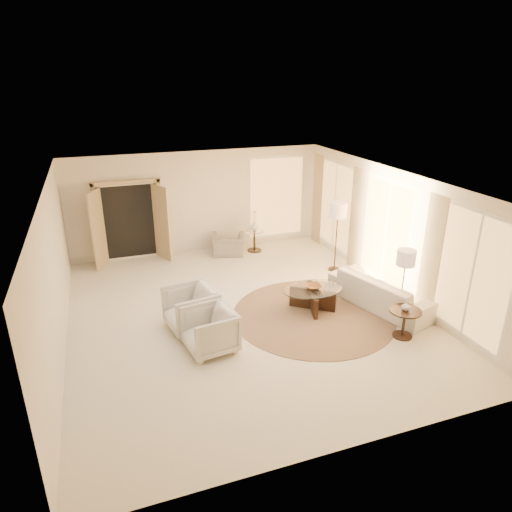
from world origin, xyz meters
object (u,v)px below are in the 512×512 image
object	(u,v)px
armchair_right	(210,329)
side_vase	(254,226)
floor_lamp_far	(406,261)
end_vase	(406,306)
coffee_table	(313,296)
floor_lamp_near	(338,213)
end_table	(404,318)
sofa	(382,291)
bowl	(313,287)
side_table	(254,239)
accent_chair	(228,241)
armchair_left	(191,307)

from	to	relation	value
armchair_right	side_vase	xyz separation A→B (m)	(2.42, 4.48, 0.29)
floor_lamp_far	side_vase	xyz separation A→B (m)	(-1.48, 4.69, -0.57)
end_vase	coffee_table	bearing A→B (deg)	125.87
armchair_right	floor_lamp_near	xyz separation A→B (m)	(3.91, 2.50, 1.07)
coffee_table	end_table	size ratio (longest dim) A/B	2.76
sofa	bowl	bearing A→B (deg)	59.36
side_table	accent_chair	bearing A→B (deg)	-178.29
coffee_table	side_vase	distance (m)	3.71
side_vase	bowl	bearing A→B (deg)	-89.75
accent_chair	end_table	size ratio (longest dim) A/B	1.46
side_table	coffee_table	bearing A→B (deg)	-89.75
floor_lamp_far	bowl	xyz separation A→B (m)	(-1.47, 1.00, -0.77)
end_table	side_vase	size ratio (longest dim) A/B	2.41
sofa	floor_lamp_far	distance (m)	1.14
end_vase	side_vase	distance (m)	5.39
armchair_right	accent_chair	world-z (taller)	armchair_right
sofa	side_table	world-z (taller)	sofa
sofa	side_vase	world-z (taller)	side_vase
sofa	end_vase	bearing A→B (deg)	148.25
end_table	end_vase	size ratio (longest dim) A/B	3.50
armchair_left	floor_lamp_far	size ratio (longest dim) A/B	0.62
accent_chair	armchair_right	bearing A→B (deg)	86.68
bowl	sofa	bearing A→B (deg)	-14.00
bowl	floor_lamp_near	bearing A→B (deg)	49.46
end_vase	side_vase	xyz separation A→B (m)	(-1.16, 5.27, 0.08)
armchair_left	coffee_table	xyz separation A→B (m)	(2.60, -0.08, -0.17)
end_vase	sofa	bearing A→B (deg)	74.89
armchair_right	side_vase	bearing A→B (deg)	143.96
bowl	end_vase	xyz separation A→B (m)	(1.14, -1.58, 0.13)
armchair_left	side_table	world-z (taller)	armchair_left
sofa	side_table	size ratio (longest dim) A/B	3.89
accent_chair	sofa	bearing A→B (deg)	136.25
floor_lamp_near	bowl	xyz separation A→B (m)	(-1.47, -1.71, -0.99)
coffee_table	end_table	xyz separation A→B (m)	(1.14, -1.58, 0.09)
armchair_right	side_table	world-z (taller)	armchair_right
bowl	side_vase	bearing A→B (deg)	90.25
coffee_table	floor_lamp_far	bearing A→B (deg)	-34.27
armchair_left	end_table	xyz separation A→B (m)	(3.74, -1.66, -0.08)
sofa	armchair_right	distance (m)	3.93
sofa	floor_lamp_far	xyz separation A→B (m)	(0.00, -0.63, 0.95)
end_table	floor_lamp_far	size ratio (longest dim) A/B	0.39
floor_lamp_near	end_vase	bearing A→B (deg)	-95.67
sofa	armchair_left	size ratio (longest dim) A/B	2.52
sofa	floor_lamp_near	bearing A→B (deg)	-16.64
floor_lamp_far	coffee_table	bearing A→B (deg)	145.73
end_table	bowl	bearing A→B (deg)	125.87
armchair_right	accent_chair	bearing A→B (deg)	152.09
bowl	end_table	bearing A→B (deg)	-54.13
armchair_left	floor_lamp_far	distance (m)	4.29
floor_lamp_near	floor_lamp_far	world-z (taller)	floor_lamp_near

